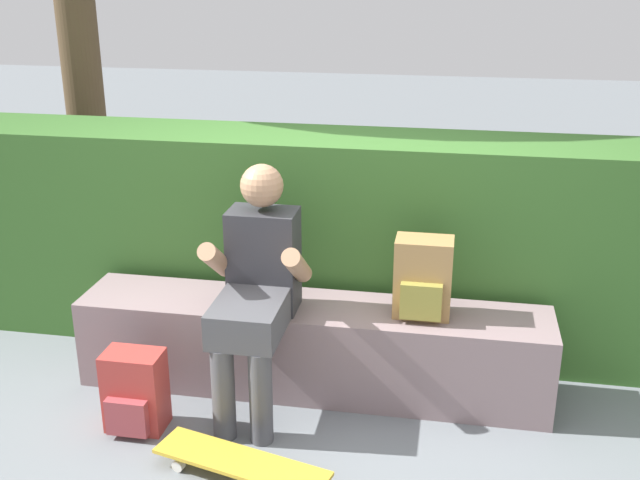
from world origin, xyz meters
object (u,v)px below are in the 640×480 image
(skateboard_near_person, at_px, (241,463))
(backpack_on_bench, at_px, (423,279))
(person_skater, at_px, (257,284))
(bench_main, at_px, (312,346))
(backpack_on_ground, at_px, (135,392))

(skateboard_near_person, xyz_separation_m, backpack_on_bench, (0.72, 0.80, 0.59))
(person_skater, height_order, skateboard_near_person, person_skater)
(bench_main, distance_m, backpack_on_ground, 0.93)
(person_skater, relative_size, backpack_on_bench, 3.06)
(skateboard_near_person, bearing_deg, backpack_on_ground, 154.88)
(skateboard_near_person, bearing_deg, person_skater, 96.87)
(backpack_on_bench, bearing_deg, person_skater, -165.52)
(person_skater, bearing_deg, backpack_on_bench, 14.48)
(bench_main, relative_size, person_skater, 1.99)
(person_skater, xyz_separation_m, skateboard_near_person, (0.07, -0.60, -0.59))
(backpack_on_bench, bearing_deg, backpack_on_ground, -158.50)
(backpack_on_bench, xyz_separation_m, backpack_on_ground, (-1.32, -0.52, -0.47))
(backpack_on_bench, bearing_deg, bench_main, 179.03)
(person_skater, relative_size, skateboard_near_person, 1.48)
(backpack_on_bench, bearing_deg, skateboard_near_person, -131.68)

